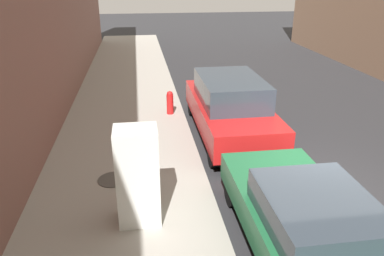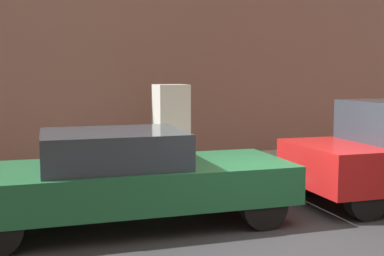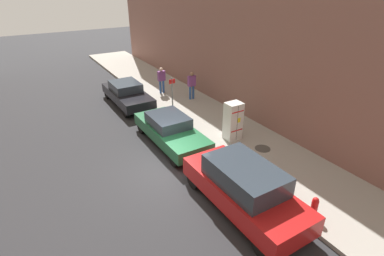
{
  "view_description": "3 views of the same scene",
  "coord_description": "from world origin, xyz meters",
  "views": [
    {
      "loc": [
        -3.65,
        -6.51,
        4.42
      ],
      "look_at": [
        -2.54,
        1.14,
        1.21
      ],
      "focal_mm": 35.0,
      "sensor_mm": 36.0,
      "label": 1
    },
    {
      "loc": [
        5.69,
        -3.08,
        2.17
      ],
      "look_at": [
        -1.94,
        -0.72,
        1.3
      ],
      "focal_mm": 45.0,
      "sensor_mm": 36.0,
      "label": 2
    },
    {
      "loc": [
        4.51,
        9.32,
        7.12
      ],
      "look_at": [
        -1.21,
        -0.13,
        1.58
      ],
      "focal_mm": 28.0,
      "sensor_mm": 36.0,
      "label": 3
    }
  ],
  "objects": [
    {
      "name": "ground_plane",
      "position": [
        0.0,
        0.0,
        0.0
      ],
      "size": [
        80.0,
        80.0,
        0.0
      ],
      "primitive_type": "plane",
      "color": "#28282B"
    },
    {
      "name": "sidewalk_slab",
      "position": [
        -4.13,
        0.0,
        0.08
      ],
      "size": [
        3.78,
        44.0,
        0.16
      ],
      "primitive_type": "cube",
      "color": "#9E998E",
      "rests_on": "ground"
    },
    {
      "name": "parked_sedan_green",
      "position": [
        -1.12,
        -1.98,
        0.72
      ],
      "size": [
        1.79,
        4.71,
        1.39
      ],
      "color": "#1E6038",
      "rests_on": "ground"
    },
    {
      "name": "manhole_cover",
      "position": [
        -4.34,
        0.92,
        0.17
      ],
      "size": [
        0.7,
        0.7,
        0.02
      ],
      "primitive_type": "cylinder",
      "color": "#47443F",
      "rests_on": "sidewalk_slab"
    },
    {
      "name": "discarded_refrigerator",
      "position": [
        -3.77,
        -0.61,
        1.07
      ],
      "size": [
        0.76,
        0.63,
        1.83
      ],
      "color": "silver",
      "rests_on": "sidewalk_slab"
    }
  ]
}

